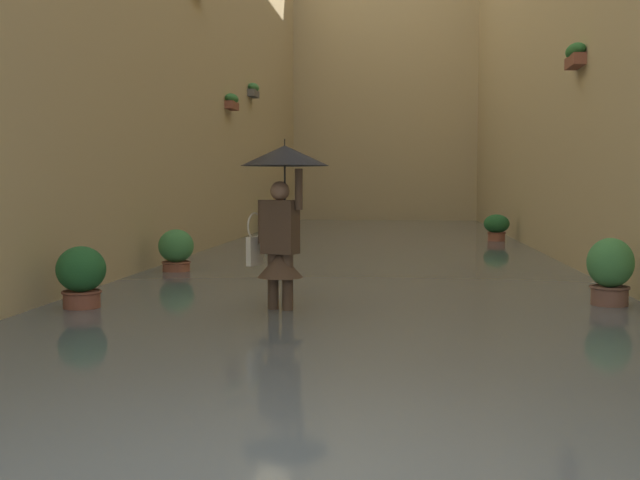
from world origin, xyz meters
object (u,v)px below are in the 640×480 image
object	(u,v)px
person_wading	(282,199)
potted_plant_mid_left	(496,228)
potted_plant_near_left	(610,275)
potted_plant_far_right	(274,222)
potted_plant_near_right	(81,280)
potted_plant_mid_right	(176,253)

from	to	relation	value
person_wading	potted_plant_mid_left	xyz separation A→B (m)	(-3.58, -10.75, -0.91)
potted_plant_near_left	potted_plant_far_right	bearing A→B (deg)	-65.09
potted_plant_far_right	potted_plant_near_right	size ratio (longest dim) A/B	1.02
potted_plant_near_left	potted_plant_far_right	size ratio (longest dim) A/B	1.07
potted_plant_near_left	potted_plant_mid_right	size ratio (longest dim) A/B	1.13
person_wading	potted_plant_mid_left	bearing A→B (deg)	-108.43
potted_plant_near_right	potted_plant_mid_left	bearing A→B (deg)	-118.30
person_wading	potted_plant_mid_right	distance (m)	4.35
person_wading	potted_plant_far_right	world-z (taller)	person_wading
potted_plant_near_left	person_wading	bearing A→B (deg)	10.94
potted_plant_mid_left	potted_plant_near_left	xyz separation A→B (m)	(-0.08, 10.04, 0.04)
potted_plant_near_left	potted_plant_mid_right	bearing A→B (deg)	-26.25
person_wading	potted_plant_near_left	size ratio (longest dim) A/B	2.18
potted_plant_near_right	potted_plant_near_left	bearing A→B (deg)	-172.37
potted_plant_near_left	potted_plant_mid_right	distance (m)	6.58
person_wading	potted_plant_near_right	size ratio (longest dim) A/B	2.38
potted_plant_far_right	potted_plant_mid_right	world-z (taller)	potted_plant_far_right
potted_plant_mid_left	potted_plant_mid_right	xyz separation A→B (m)	(5.82, 7.13, -0.02)
person_wading	potted_plant_mid_right	bearing A→B (deg)	-58.23
potted_plant_mid_right	potted_plant_mid_left	bearing A→B (deg)	-129.22
person_wading	potted_plant_near_left	world-z (taller)	person_wading
potted_plant_mid_left	potted_plant_far_right	bearing A→B (deg)	-24.78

